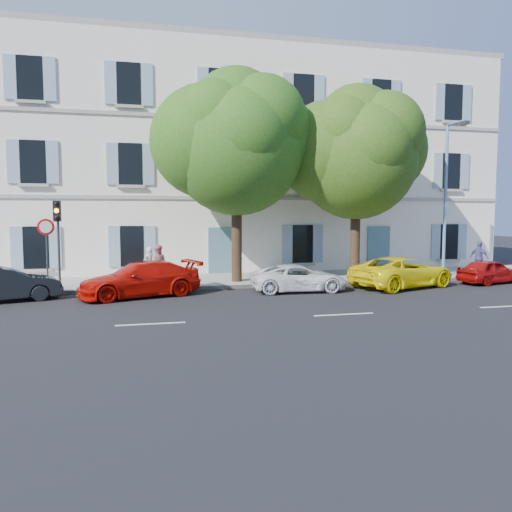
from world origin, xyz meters
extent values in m
plane|color=black|center=(0.00, 0.00, 0.00)|extent=(90.00, 90.00, 0.00)
cube|color=#A09E96|center=(0.00, 4.45, 0.07)|extent=(36.00, 4.50, 0.15)
cube|color=#9E998E|center=(0.00, 2.28, 0.08)|extent=(36.00, 0.16, 0.16)
cube|color=white|center=(0.00, 10.20, 6.00)|extent=(28.00, 7.00, 12.00)
imported|color=black|center=(-11.07, 1.01, 0.64)|extent=(4.09, 2.50, 1.27)
imported|color=#B80E05|center=(-6.27, 1.00, 0.68)|extent=(5.03, 3.23, 1.36)
imported|color=white|center=(0.10, 0.85, 0.55)|extent=(4.06, 2.02, 1.11)
imported|color=#FFE70A|center=(4.81, 0.89, 0.67)|extent=(5.30, 3.71, 1.34)
imported|color=#9F0B09|center=(9.34, 1.08, 0.56)|extent=(3.52, 2.11, 1.12)
cylinder|color=#3A2819|center=(-2.00, 3.44, 1.99)|extent=(0.46, 0.46, 3.69)
ellipsoid|color=#3A711D|center=(-2.00, 3.44, 6.05)|extent=(5.90, 5.90, 6.49)
cylinder|color=#3A2819|center=(3.72, 3.41, 1.89)|extent=(0.46, 0.46, 3.48)
ellipsoid|color=#426A1B|center=(3.72, 3.41, 5.75)|extent=(5.65, 5.65, 6.21)
cylinder|color=#383A3D|center=(-9.45, 2.92, 1.62)|extent=(0.10, 0.10, 2.95)
cube|color=black|center=(-9.45, 2.77, 3.29)|extent=(0.30, 0.24, 0.83)
sphere|color=orange|center=(-9.45, 2.65, 3.31)|extent=(0.18, 0.18, 0.18)
cylinder|color=#383A3D|center=(-9.90, 2.87, 1.35)|extent=(0.07, 0.07, 2.40)
cylinder|color=red|center=(-9.90, 2.84, 2.66)|extent=(0.65, 0.15, 0.66)
cylinder|color=#7293BF|center=(8.19, 2.95, 3.79)|extent=(0.15, 0.15, 7.27)
cylinder|color=#7293BF|center=(8.19, 2.32, 7.42)|extent=(0.16, 1.28, 0.09)
cube|color=#383A3D|center=(8.19, 1.68, 7.29)|extent=(0.25, 0.42, 0.16)
imported|color=silver|center=(-5.87, 3.53, 0.95)|extent=(0.69, 0.68, 1.61)
imported|color=#D38789|center=(-5.50, 3.50, 1.00)|extent=(0.94, 0.80, 1.70)
imported|color=#584D8E|center=(10.47, 3.30, 0.97)|extent=(0.75, 1.05, 1.65)
camera|label=1|loc=(-6.28, -18.53, 3.18)|focal=35.00mm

